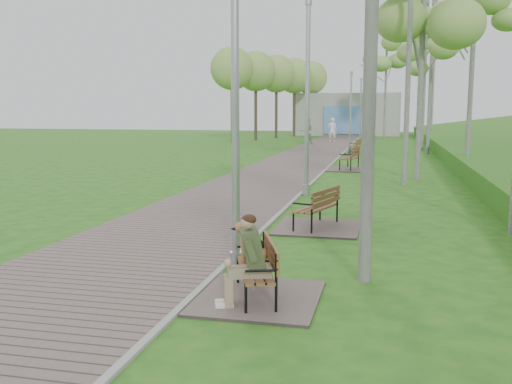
% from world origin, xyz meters
% --- Properties ---
extents(ground, '(120.00, 120.00, 0.00)m').
position_xyz_m(ground, '(0.00, 0.00, 0.00)').
color(ground, '#215F1A').
rests_on(ground, ground).
extents(walkway, '(3.50, 67.00, 0.04)m').
position_xyz_m(walkway, '(-1.75, 21.50, 0.02)').
color(walkway, '#6D5E58').
rests_on(walkway, ground).
extents(kerb, '(0.10, 67.00, 0.05)m').
position_xyz_m(kerb, '(0.00, 21.50, 0.03)').
color(kerb, '#999993').
rests_on(kerb, ground).
extents(building_north, '(10.00, 5.20, 4.00)m').
position_xyz_m(building_north, '(-1.50, 50.97, 1.99)').
color(building_north, '#9E9E99').
rests_on(building_north, ground).
extents(bench_main, '(1.59, 1.77, 1.39)m').
position_xyz_m(bench_main, '(0.78, 1.47, 0.38)').
color(bench_main, '#6D5E58').
rests_on(bench_main, ground).
extents(bench_second, '(1.74, 1.94, 1.07)m').
position_xyz_m(bench_second, '(1.05, 6.24, 0.20)').
color(bench_second, '#6D5E58').
rests_on(bench_second, ground).
extents(bench_third, '(1.93, 2.14, 1.18)m').
position_xyz_m(bench_third, '(0.94, 18.27, 0.22)').
color(bench_third, '#6D5E58').
rests_on(bench_third, ground).
extents(bench_far, '(1.62, 1.80, 0.99)m').
position_xyz_m(bench_far, '(0.76, 27.57, 0.18)').
color(bench_far, '#6D5E58').
rests_on(bench_far, ground).
extents(lamp_post_near, '(0.20, 0.20, 5.28)m').
position_xyz_m(lamp_post_near, '(0.23, 2.74, 2.47)').
color(lamp_post_near, '#A3A6AB').
rests_on(lamp_post_near, ground).
extents(lamp_post_second, '(0.22, 0.22, 5.66)m').
position_xyz_m(lamp_post_second, '(0.19, 10.79, 2.64)').
color(lamp_post_second, '#A3A6AB').
rests_on(lamp_post_second, ground).
extents(lamp_post_third, '(0.18, 0.18, 4.78)m').
position_xyz_m(lamp_post_third, '(0.17, 30.05, 2.23)').
color(lamp_post_third, '#A3A6AB').
rests_on(lamp_post_third, ground).
extents(lamp_post_far, '(0.19, 0.19, 4.98)m').
position_xyz_m(lamp_post_far, '(0.22, 41.68, 2.33)').
color(lamp_post_far, '#A3A6AB').
rests_on(lamp_post_far, ground).
extents(pedestrian_near, '(0.71, 0.49, 1.86)m').
position_xyz_m(pedestrian_near, '(-1.69, 38.04, 0.93)').
color(pedestrian_near, white).
rests_on(pedestrian_near, ground).
extents(pedestrian_far, '(1.08, 0.94, 1.89)m').
position_xyz_m(pedestrian_far, '(-3.20, 34.92, 0.95)').
color(pedestrian_far, '#9C9488').
rests_on(pedestrian_far, ground).
extents(birch_mid_b, '(2.52, 2.52, 7.88)m').
position_xyz_m(birch_mid_b, '(5.39, 16.97, 6.19)').
color(birch_mid_b, silver).
rests_on(birch_mid_b, ground).
extents(birch_mid_c, '(2.76, 2.76, 7.69)m').
position_xyz_m(birch_mid_c, '(3.51, 15.19, 6.03)').
color(birch_mid_c, silver).
rests_on(birch_mid_c, ground).
extents(birch_far_a, '(2.49, 2.49, 10.15)m').
position_xyz_m(birch_far_a, '(4.66, 27.84, 7.97)').
color(birch_far_a, silver).
rests_on(birch_far_a, ground).
extents(birch_far_b, '(2.40, 2.40, 7.41)m').
position_xyz_m(birch_far_b, '(4.02, 25.81, 5.82)').
color(birch_far_b, silver).
rests_on(birch_far_b, ground).
extents(birch_far_c, '(2.63, 2.63, 9.26)m').
position_xyz_m(birch_far_c, '(4.51, 30.80, 7.27)').
color(birch_far_c, silver).
rests_on(birch_far_c, ground).
extents(birch_distant_a, '(2.79, 2.79, 8.38)m').
position_xyz_m(birch_distant_a, '(2.13, 41.48, 6.58)').
color(birch_distant_a, silver).
rests_on(birch_distant_a, ground).
extents(birch_distant_b, '(2.80, 2.80, 11.46)m').
position_xyz_m(birch_distant_b, '(5.84, 42.70, 9.00)').
color(birch_distant_b, silver).
rests_on(birch_distant_b, ground).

